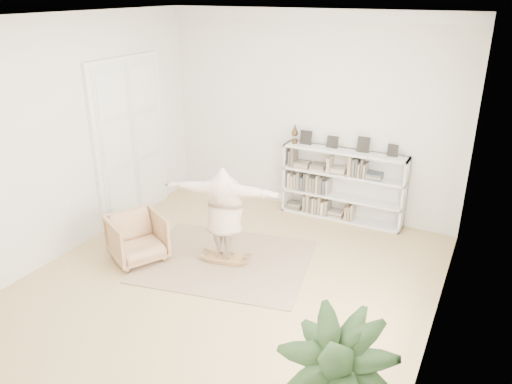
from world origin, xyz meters
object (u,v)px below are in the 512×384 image
armchair (137,238)px  person (224,211)px  bookshelf (342,186)px  rocker_board (225,257)px

armchair → person: (1.24, 0.53, 0.50)m
bookshelf → rocker_board: bookshelf is taller
rocker_board → person: size_ratio=0.33×
rocker_board → armchair: bearing=-167.9°
armchair → rocker_board: (1.24, 0.53, -0.29)m
bookshelf → armchair: (-2.33, -2.84, -0.27)m
rocker_board → person: person is taller
bookshelf → person: 2.56m
bookshelf → rocker_board: size_ratio=3.80×
rocker_board → bookshelf: bearing=53.6°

